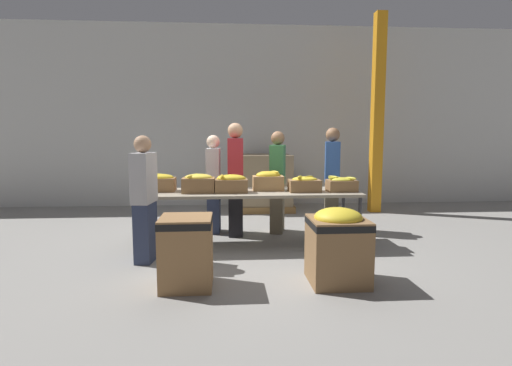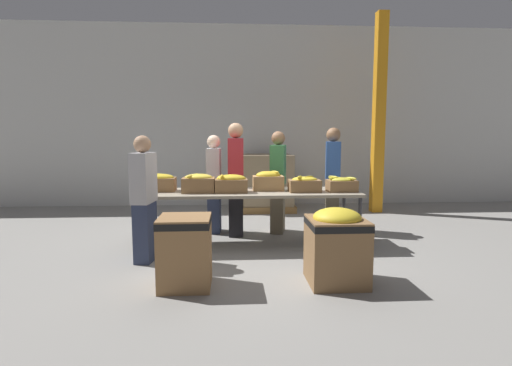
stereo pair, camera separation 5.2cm
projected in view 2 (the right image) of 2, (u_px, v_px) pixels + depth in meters
ground_plane at (251, 245)px, 5.75m from camera, size 30.00×30.00×0.00m
wall_back at (243, 117)px, 8.97m from camera, size 16.00×0.08×4.00m
sorting_table at (251, 194)px, 5.67m from camera, size 3.03×0.90×0.79m
banana_box_0 at (159, 182)px, 5.66m from camera, size 0.44×0.30×0.26m
banana_box_1 at (198, 183)px, 5.54m from camera, size 0.44×0.38×0.26m
banana_box_2 at (231, 183)px, 5.54m from camera, size 0.44×0.34×0.26m
banana_box_3 at (268, 181)px, 5.73m from camera, size 0.43×0.28×0.29m
banana_box_4 at (304, 184)px, 5.60m from camera, size 0.44×0.30×0.24m
banana_box_5 at (342, 184)px, 5.63m from camera, size 0.40×0.32×0.22m
volunteer_0 at (236, 180)px, 6.27m from camera, size 0.25×0.48×1.77m
volunteer_1 at (144, 200)px, 4.93m from camera, size 0.27×0.45×1.57m
volunteer_2 at (332, 180)px, 6.55m from camera, size 0.32×0.49×1.70m
volunteer_3 at (278, 183)px, 6.46m from camera, size 0.31×0.48×1.64m
volunteer_4 at (214, 184)px, 6.45m from camera, size 0.23×0.43×1.58m
donation_bin_0 at (185, 249)px, 4.13m from camera, size 0.53×0.53×0.74m
donation_bin_1 at (336, 243)px, 4.23m from camera, size 0.60×0.60×0.81m
support_pillar at (379, 114)px, 8.07m from camera, size 0.21×0.21×4.00m
pallet_stack_0 at (267, 183)px, 8.51m from camera, size 1.12×1.12×1.18m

